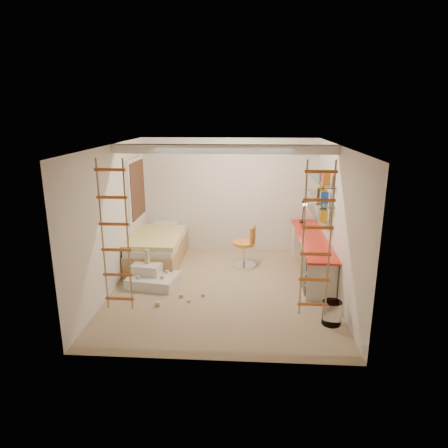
# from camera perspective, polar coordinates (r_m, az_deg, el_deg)

# --- Properties ---
(floor) EXTENTS (4.50, 4.50, 0.00)m
(floor) POSITION_cam_1_polar(r_m,az_deg,el_deg) (7.50, -0.15, -9.11)
(floor) COLOR tan
(floor) RESTS_ON ground
(ceiling_beam) EXTENTS (4.00, 0.18, 0.16)m
(ceiling_beam) POSITION_cam_1_polar(r_m,az_deg,el_deg) (7.14, 0.00, 10.65)
(ceiling_beam) COLOR white
(ceiling_beam) RESTS_ON ceiling
(window_frame) EXTENTS (0.06, 1.15, 1.35)m
(window_frame) POSITION_cam_1_polar(r_m,az_deg,el_deg) (8.79, -12.46, 4.85)
(window_frame) COLOR white
(window_frame) RESTS_ON wall_left
(window_blind) EXTENTS (0.02, 1.00, 1.20)m
(window_blind) POSITION_cam_1_polar(r_m,az_deg,el_deg) (8.78, -12.21, 4.85)
(window_blind) COLOR #4C2D1E
(window_blind) RESTS_ON window_frame
(rope_ladder_left) EXTENTS (0.41, 0.04, 2.13)m
(rope_ladder_left) POSITION_cam_1_polar(r_m,az_deg,el_deg) (5.60, -15.30, -1.82)
(rope_ladder_left) COLOR #D75324
(rope_ladder_left) RESTS_ON ceiling
(rope_ladder_right) EXTENTS (0.41, 0.04, 2.13)m
(rope_ladder_right) POSITION_cam_1_polar(r_m,az_deg,el_deg) (5.38, 13.09, -2.39)
(rope_ladder_right) COLOR #C45F21
(rope_ladder_right) RESTS_ON ceiling
(waste_bin) EXTENTS (0.30, 0.30, 0.37)m
(waste_bin) POSITION_cam_1_polar(r_m,az_deg,el_deg) (6.47, 15.14, -12.15)
(waste_bin) COLOR white
(waste_bin) RESTS_ON floor
(desk) EXTENTS (0.56, 2.80, 0.75)m
(desk) POSITION_cam_1_polar(r_m,az_deg,el_deg) (8.23, 12.30, -4.15)
(desk) COLOR red
(desk) RESTS_ON floor
(shelves) EXTENTS (0.25, 1.80, 0.71)m
(shelves) POSITION_cam_1_polar(r_m,az_deg,el_deg) (8.22, 13.53, 3.69)
(shelves) COLOR white
(shelves) RESTS_ON wall_right
(bed) EXTENTS (1.02, 2.00, 0.69)m
(bed) POSITION_cam_1_polar(r_m,az_deg,el_deg) (8.72, -9.38, -3.38)
(bed) COLOR #AD7F51
(bed) RESTS_ON floor
(task_lamp) EXTENTS (0.14, 0.36, 0.57)m
(task_lamp) POSITION_cam_1_polar(r_m,az_deg,el_deg) (8.93, 11.40, 2.37)
(task_lamp) COLOR black
(task_lamp) RESTS_ON desk
(swivel_chair) EXTENTS (0.63, 0.63, 0.88)m
(swivel_chair) POSITION_cam_1_polar(r_m,az_deg,el_deg) (8.38, 3.01, -4.00)
(swivel_chair) COLOR orange
(swivel_chair) RESTS_ON floor
(play_platform) EXTENTS (0.97, 0.81, 0.39)m
(play_platform) POSITION_cam_1_polar(r_m,az_deg,el_deg) (7.71, -10.28, -7.43)
(play_platform) COLOR silver
(play_platform) RESTS_ON floor
(toy_blocks) EXTENTS (1.29, 1.03, 0.66)m
(toy_blocks) POSITION_cam_1_polar(r_m,az_deg,el_deg) (7.39, -8.70, -7.54)
(toy_blocks) COLOR #CCB284
(toy_blocks) RESTS_ON floor
(books) EXTENTS (0.14, 0.64, 0.92)m
(books) POSITION_cam_1_polar(r_m,az_deg,el_deg) (8.20, 13.57, 4.31)
(books) COLOR yellow
(books) RESTS_ON shelves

